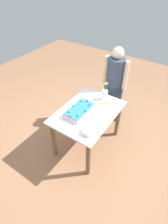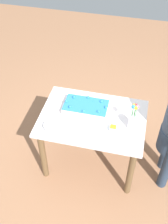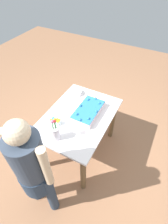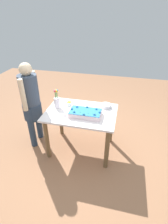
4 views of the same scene
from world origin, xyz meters
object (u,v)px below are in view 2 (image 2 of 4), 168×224
object	(u,v)px
flower_vase	(133,120)
fruit_bowl	(52,126)
sheet_cake	(86,107)
serving_plate_with_slice	(113,130)
cake_knife	(126,111)

from	to	relation	value
flower_vase	fruit_bowl	xyz separation A→B (m)	(-0.78, -0.19, -0.09)
sheet_cake	fruit_bowl	distance (m)	0.43
sheet_cake	serving_plate_with_slice	size ratio (longest dim) A/B	2.42
serving_plate_with_slice	flower_vase	size ratio (longest dim) A/B	0.62
cake_knife	serving_plate_with_slice	bearing A→B (deg)	-45.59
sheet_cake	fruit_bowl	xyz separation A→B (m)	(-0.27, -0.34, -0.02)
sheet_cake	cake_knife	bearing A→B (deg)	11.75
sheet_cake	flower_vase	size ratio (longest dim) A/B	1.51
serving_plate_with_slice	cake_knife	bearing A→B (deg)	74.31
serving_plate_with_slice	fruit_bowl	size ratio (longest dim) A/B	1.12
serving_plate_with_slice	flower_vase	xyz separation A→B (m)	(0.18, 0.10, 0.10)
serving_plate_with_slice	cake_knife	size ratio (longest dim) A/B	0.98
flower_vase	serving_plate_with_slice	bearing A→B (deg)	-151.67
sheet_cake	serving_plate_with_slice	distance (m)	0.41
serving_plate_with_slice	flower_vase	distance (m)	0.22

